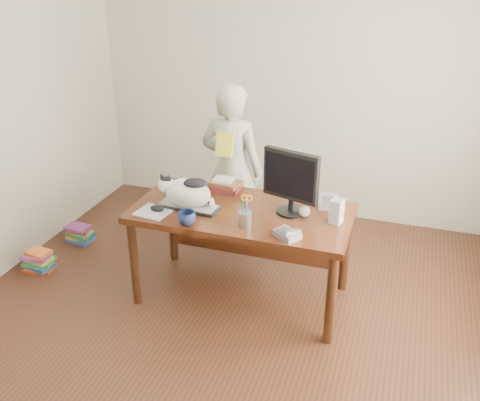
% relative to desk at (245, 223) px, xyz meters
% --- Properties ---
extents(room, '(4.50, 4.50, 4.50)m').
position_rel_desk_xyz_m(room, '(0.00, -0.68, 0.75)').
color(room, black).
rests_on(room, ground).
extents(desk, '(1.60, 0.80, 0.75)m').
position_rel_desk_xyz_m(desk, '(0.00, 0.00, 0.00)').
color(desk, black).
rests_on(desk, ground).
extents(keyboard, '(0.47, 0.21, 0.03)m').
position_rel_desk_xyz_m(keyboard, '(-0.39, -0.17, 0.16)').
color(keyboard, black).
rests_on(keyboard, desk).
extents(cat, '(0.46, 0.24, 0.26)m').
position_rel_desk_xyz_m(cat, '(-0.40, -0.17, 0.28)').
color(cat, white).
rests_on(cat, keyboard).
extents(monitor, '(0.42, 0.26, 0.48)m').
position_rel_desk_xyz_m(monitor, '(0.34, -0.03, 0.42)').
color(monitor, black).
rests_on(monitor, desk).
extents(pen_cup, '(0.10, 0.10, 0.24)m').
position_rel_desk_xyz_m(pen_cup, '(0.10, -0.30, 0.21)').
color(pen_cup, gray).
rests_on(pen_cup, desk).
extents(mousepad, '(0.26, 0.24, 0.01)m').
position_rel_desk_xyz_m(mousepad, '(-0.60, -0.31, 0.15)').
color(mousepad, '#ADB3BA').
rests_on(mousepad, desk).
extents(mouse, '(0.12, 0.08, 0.04)m').
position_rel_desk_xyz_m(mouse, '(-0.58, -0.29, 0.17)').
color(mouse, black).
rests_on(mouse, mousepad).
extents(coffee_mug, '(0.17, 0.17, 0.10)m').
position_rel_desk_xyz_m(coffee_mug, '(-0.29, -0.41, 0.20)').
color(coffee_mug, '#0D1837').
rests_on(coffee_mug, desk).
extents(phone, '(0.21, 0.19, 0.08)m').
position_rel_desk_xyz_m(phone, '(0.41, -0.37, 0.17)').
color(phone, '#5C5D61').
rests_on(phone, desk).
extents(speaker, '(0.10, 0.11, 0.18)m').
position_rel_desk_xyz_m(speaker, '(0.68, -0.06, 0.24)').
color(speaker, '#AEAEB0').
rests_on(speaker, desk).
extents(baseball, '(0.08, 0.08, 0.08)m').
position_rel_desk_xyz_m(baseball, '(0.45, -0.04, 0.19)').
color(baseball, beige).
rests_on(baseball, desk).
extents(book_stack, '(0.26, 0.20, 0.09)m').
position_rel_desk_xyz_m(book_stack, '(-0.24, 0.23, 0.19)').
color(book_stack, '#50151A').
rests_on(book_stack, desk).
extents(calculator, '(0.19, 0.23, 0.06)m').
position_rel_desk_xyz_m(calculator, '(0.59, 0.21, 0.18)').
color(calculator, '#5C5D61').
rests_on(calculator, desk).
extents(person, '(0.58, 0.40, 1.52)m').
position_rel_desk_xyz_m(person, '(-0.32, 0.60, 0.16)').
color(person, beige).
rests_on(person, ground).
extents(held_book, '(0.15, 0.10, 0.20)m').
position_rel_desk_xyz_m(held_book, '(-0.32, 0.43, 0.45)').
color(held_book, yellow).
rests_on(held_book, person).
extents(book_pile_a, '(0.27, 0.22, 0.18)m').
position_rel_desk_xyz_m(book_pile_a, '(-1.75, -0.28, -0.51)').
color(book_pile_a, '#9E2F16').
rests_on(book_pile_a, ground).
extents(book_pile_b, '(0.26, 0.20, 0.15)m').
position_rel_desk_xyz_m(book_pile_b, '(-1.72, 0.27, -0.53)').
color(book_pile_b, '#17498C').
rests_on(book_pile_b, ground).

